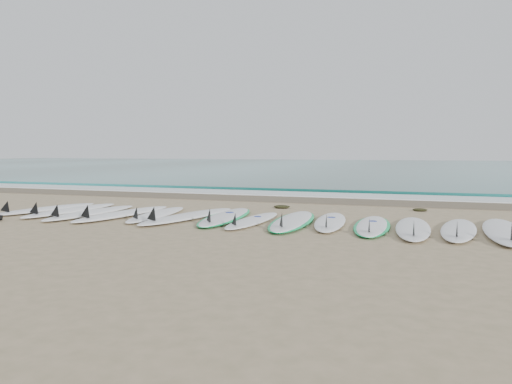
% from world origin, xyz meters
% --- Properties ---
extents(ground, '(120.00, 120.00, 0.00)m').
position_xyz_m(ground, '(0.00, 0.00, 0.00)').
color(ground, '#9A8664').
extents(ocean, '(120.00, 55.00, 0.03)m').
position_xyz_m(ocean, '(0.00, 32.50, 0.01)').
color(ocean, '#1C6561').
rests_on(ocean, ground).
extents(wet_sand_band, '(120.00, 1.80, 0.01)m').
position_xyz_m(wet_sand_band, '(0.00, 4.10, 0.01)').
color(wet_sand_band, brown).
rests_on(wet_sand_band, ground).
extents(foam_band, '(120.00, 1.40, 0.04)m').
position_xyz_m(foam_band, '(0.00, 5.50, 0.02)').
color(foam_band, silver).
rests_on(foam_band, ground).
extents(wave_crest, '(120.00, 1.00, 0.10)m').
position_xyz_m(wave_crest, '(0.00, 7.00, 0.05)').
color(wave_crest, '#1C6561').
rests_on(wave_crest, ground).
extents(surfboard_0, '(0.96, 2.59, 0.32)m').
position_xyz_m(surfboard_0, '(-4.36, -0.04, 0.06)').
color(surfboard_0, white).
rests_on(surfboard_0, ground).
extents(surfboard_1, '(0.66, 2.69, 0.34)m').
position_xyz_m(surfboard_1, '(-3.69, -0.07, 0.06)').
color(surfboard_1, white).
rests_on(surfboard_1, ground).
extents(surfboard_2, '(0.63, 2.65, 0.34)m').
position_xyz_m(surfboard_2, '(-3.04, -0.27, 0.06)').
color(surfboard_2, white).
rests_on(surfboard_2, ground).
extents(surfboard_3, '(0.84, 2.79, 0.35)m').
position_xyz_m(surfboard_3, '(-2.35, -0.20, 0.06)').
color(surfboard_3, white).
rests_on(surfboard_3, ground).
extents(surfboard_4, '(0.81, 2.52, 0.32)m').
position_xyz_m(surfboard_4, '(-1.69, -0.05, 0.05)').
color(surfboard_4, white).
rests_on(surfboard_4, ground).
extents(surfboard_5, '(1.05, 2.85, 0.36)m').
position_xyz_m(surfboard_5, '(-0.99, -0.12, 0.06)').
color(surfboard_5, white).
rests_on(surfboard_5, ground).
extents(surfboard_6, '(0.96, 2.78, 0.35)m').
position_xyz_m(surfboard_6, '(-0.30, 0.10, 0.05)').
color(surfboard_6, silver).
rests_on(surfboard_6, ground).
extents(surfboard_7, '(0.53, 2.32, 0.30)m').
position_xyz_m(surfboard_7, '(0.33, -0.19, 0.05)').
color(surfboard_7, white).
rests_on(surfboard_7, ground).
extents(surfboard_8, '(0.89, 2.79, 0.35)m').
position_xyz_m(surfboard_8, '(1.02, -0.02, 0.05)').
color(surfboard_8, white).
rests_on(surfboard_8, ground).
extents(surfboard_9, '(0.79, 2.50, 0.31)m').
position_xyz_m(surfboard_9, '(1.66, 0.09, 0.05)').
color(surfboard_9, white).
rests_on(surfboard_9, ground).
extents(surfboard_10, '(0.72, 2.44, 0.31)m').
position_xyz_m(surfboard_10, '(2.40, -0.10, 0.05)').
color(surfboard_10, white).
rests_on(surfboard_10, ground).
extents(surfboard_11, '(0.64, 2.60, 0.33)m').
position_xyz_m(surfboard_11, '(3.04, -0.22, 0.06)').
color(surfboard_11, white).
rests_on(surfboard_11, ground).
extents(surfboard_12, '(0.72, 2.55, 0.32)m').
position_xyz_m(surfboard_12, '(3.72, -0.13, 0.06)').
color(surfboard_12, white).
rests_on(surfboard_12, ground).
extents(surfboard_13, '(0.70, 2.87, 0.36)m').
position_xyz_m(surfboard_13, '(4.36, -0.10, 0.06)').
color(surfboard_13, white).
rests_on(surfboard_13, ground).
extents(seaweed_near, '(0.36, 0.28, 0.07)m').
position_xyz_m(seaweed_near, '(0.20, 2.15, 0.04)').
color(seaweed_near, black).
rests_on(seaweed_near, ground).
extents(seaweed_far, '(0.31, 0.24, 0.06)m').
position_xyz_m(seaweed_far, '(3.10, 2.60, 0.03)').
color(seaweed_far, black).
rests_on(seaweed_far, ground).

